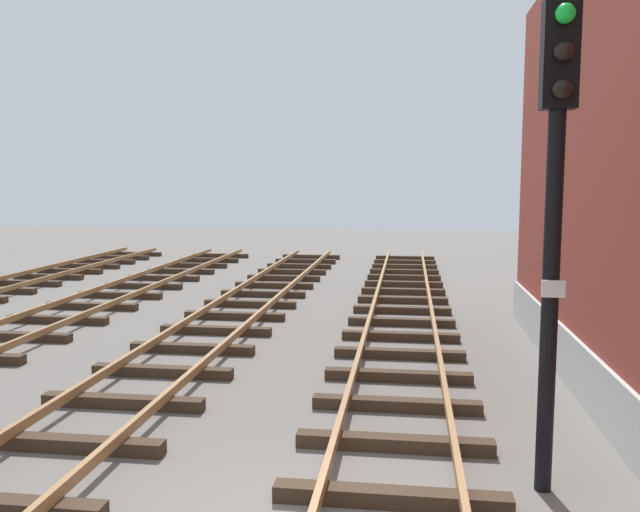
{
  "coord_description": "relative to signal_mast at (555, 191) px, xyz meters",
  "views": [
    {
      "loc": [
        0.83,
        -5.87,
        3.39
      ],
      "look_at": [
        -1.14,
        8.71,
        1.71
      ],
      "focal_mm": 36.91,
      "sensor_mm": 36.0,
      "label": 1
    }
  ],
  "objects": [
    {
      "name": "signal_mast",
      "position": [
        0.0,
        0.0,
        0.0
      ],
      "size": [
        0.36,
        0.4,
        5.23
      ],
      "color": "black",
      "rests_on": "ground"
    }
  ]
}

